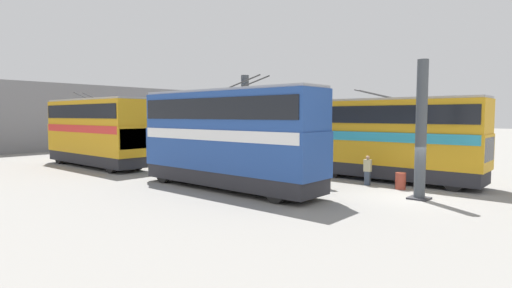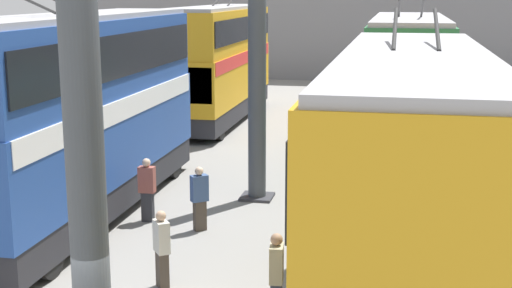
{
  "view_description": "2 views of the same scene",
  "coord_description": "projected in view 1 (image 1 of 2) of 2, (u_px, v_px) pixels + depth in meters",
  "views": [
    {
      "loc": [
        -6.9,
        19.3,
        3.98
      ],
      "look_at": [
        11.14,
        -1.47,
        2.01
      ],
      "focal_mm": 28.0,
      "sensor_mm": 36.0,
      "label": 1
    },
    {
      "loc": [
        -8.81,
        -3.96,
        5.94
      ],
      "look_at": [
        8.67,
        -0.41,
        2.09
      ],
      "focal_mm": 50.0,
      "sensor_mm": 36.0,
      "label": 2
    }
  ],
  "objects": [
    {
      "name": "support_column_near",
      "position": [
        421.0,
        133.0,
        18.8
      ],
      "size": [
        0.92,
        0.92,
        6.59
      ],
      "color": "#42474C",
      "rests_on": "ground_plane"
    },
    {
      "name": "oil_drum",
      "position": [
        401.0,
        181.0,
        21.5
      ],
      "size": [
        0.57,
        0.57,
        0.91
      ],
      "color": "#933828",
      "rests_on": "ground_plane"
    },
    {
      "name": "bus_left_far",
      "position": [
        242.0,
        129.0,
        32.1
      ],
      "size": [
        9.6,
        2.54,
        5.73
      ],
      "color": "black",
      "rests_on": "ground_plane"
    },
    {
      "name": "depot_back_wall",
      "position": [
        59.0,
        117.0,
        44.67
      ],
      "size": [
        0.5,
        36.0,
        7.6
      ],
      "color": "slate",
      "rests_on": "ground_plane"
    },
    {
      "name": "ground_plane",
      "position": [
        409.0,
        198.0,
        19.33
      ],
      "size": [
        240.0,
        240.0,
        0.0
      ],
      "primitive_type": "plane",
      "color": "gray"
    },
    {
      "name": "person_by_left_row",
      "position": [
        368.0,
        170.0,
        22.73
      ],
      "size": [
        0.44,
        0.28,
        1.7
      ],
      "rotation": [
        0.0,
        0.0,
        4.82
      ],
      "color": "#384251",
      "rests_on": "ground_plane"
    },
    {
      "name": "support_column_far",
      "position": [
        245.0,
        128.0,
        26.18
      ],
      "size": [
        0.92,
        0.92,
        6.59
      ],
      "color": "#42474C",
      "rests_on": "ground_plane"
    },
    {
      "name": "bus_left_near",
      "position": [
        394.0,
        134.0,
        23.93
      ],
      "size": [
        10.2,
        2.54,
        5.63
      ],
      "color": "black",
      "rests_on": "ground_plane"
    },
    {
      "name": "person_by_right_row",
      "position": [
        251.0,
        169.0,
        22.81
      ],
      "size": [
        0.24,
        0.42,
        1.69
      ],
      "rotation": [
        0.0,
        0.0,
        0.01
      ],
      "color": "#2D2D33",
      "rests_on": "ground_plane"
    },
    {
      "name": "bus_right_far",
      "position": [
        95.0,
        128.0,
        30.87
      ],
      "size": [
        11.26,
        2.54,
        5.87
      ],
      "color": "black",
      "rests_on": "ground_plane"
    },
    {
      "name": "person_aisle_midway",
      "position": [
        273.0,
        168.0,
        23.69
      ],
      "size": [
        0.45,
        0.48,
        1.65
      ],
      "rotation": [
        0.0,
        0.0,
        0.66
      ],
      "color": "#473D33",
      "rests_on": "ground_plane"
    },
    {
      "name": "bus_right_mid",
      "position": [
        227.0,
        133.0,
        21.37
      ],
      "size": [
        11.45,
        2.54,
        5.97
      ],
      "color": "black",
      "rests_on": "ground_plane"
    },
    {
      "name": "person_aisle_foreground",
      "position": [
        328.0,
        173.0,
        21.53
      ],
      "size": [
        0.48,
        0.44,
        1.63
      ],
      "rotation": [
        0.0,
        0.0,
        2.21
      ],
      "color": "#473D33",
      "rests_on": "ground_plane"
    }
  ]
}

